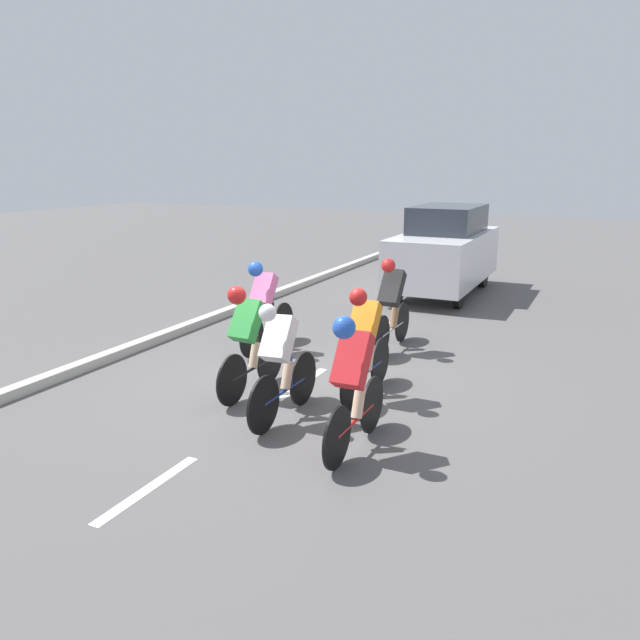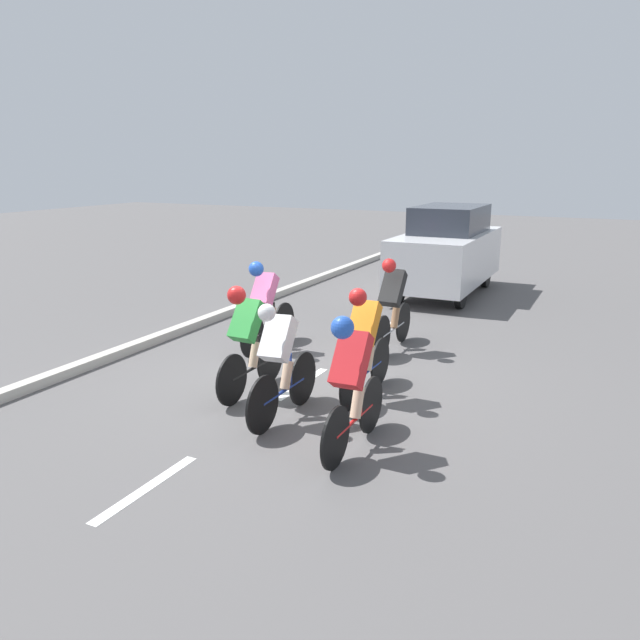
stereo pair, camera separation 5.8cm
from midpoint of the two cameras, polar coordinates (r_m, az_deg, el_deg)
The scene contains 12 objects.
ground_plane at distance 8.80m, azimuth -1.29°, elevation -5.74°, with size 60.00×60.00×0.00m, color #565454.
lane_stripe_near at distance 6.34m, azimuth -15.32°, elevation -14.59°, with size 0.12×1.40×0.01m, color white.
lane_stripe_mid at distance 8.76m, azimuth -1.45°, elevation -5.82°, with size 0.12×1.40×0.01m, color white.
lane_stripe_far at distance 11.56m, azimuth 5.87°, elevation -0.88°, with size 0.12×1.40×0.01m, color white.
curb at distance 10.53m, azimuth -17.12°, elevation -2.60°, with size 0.20×25.67×0.14m, color #B7B2A8.
cyclist_orange at distance 8.01m, azimuth 4.30°, elevation -1.80°, with size 0.32×1.69×1.51m.
cyclist_green at distance 8.15m, azimuth -6.43°, elevation -1.50°, with size 0.33×1.63×1.52m.
cyclist_black at distance 10.11m, azimuth 6.82°, elevation 1.64°, with size 0.33×1.70×1.56m.
cyclist_white at distance 7.34m, azimuth -3.46°, elevation -3.61°, with size 0.34×1.67×1.48m.
cyclist_red at distance 6.50m, azimuth 3.15°, elevation -5.40°, with size 0.33×1.63×1.55m.
cyclist_pink at distance 10.09m, azimuth -4.86°, elevation 1.57°, with size 0.34×1.69×1.51m.
support_car at distance 14.75m, azimuth 11.64°, elevation 6.26°, with size 1.70×4.11×2.03m.
Camera 2 is at (-3.83, 7.33, 3.01)m, focal length 35.00 mm.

